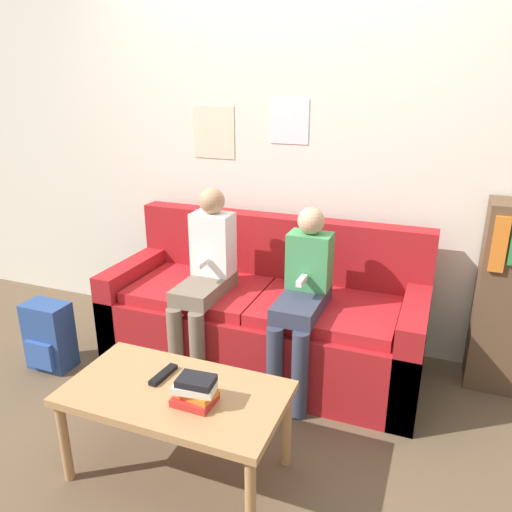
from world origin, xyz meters
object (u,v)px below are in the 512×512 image
couch (264,319)px  backpack (49,336)px  coffee_table (176,400)px  tv_remote (163,375)px  person_left (205,275)px  person_right (302,295)px

couch → backpack: 1.34m
couch → backpack: (-1.22, -0.54, -0.09)m
coffee_table → tv_remote: size_ratio=5.60×
backpack → coffee_table: bearing=-22.5°
coffee_table → person_left: 0.92m
couch → coffee_table: couch is taller
couch → tv_remote: 0.98m
person_right → coffee_table: bearing=-111.4°
couch → coffee_table: 1.04m
person_right → tv_remote: 0.89m
couch → person_left: bearing=-148.2°
person_right → tv_remote: (-0.43, -0.76, -0.15)m
person_left → backpack: person_left is taller
person_left → backpack: (-0.92, -0.35, -0.41)m
person_right → backpack: size_ratio=2.47×
coffee_table → backpack: size_ratio=2.25×
couch → person_left: (-0.30, -0.19, 0.32)m
person_left → person_right: 0.60m
couch → tv_remote: size_ratio=11.10×
couch → person_right: bearing=-33.7°
person_right → tv_remote: person_right is taller
tv_remote → backpack: bearing=163.9°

